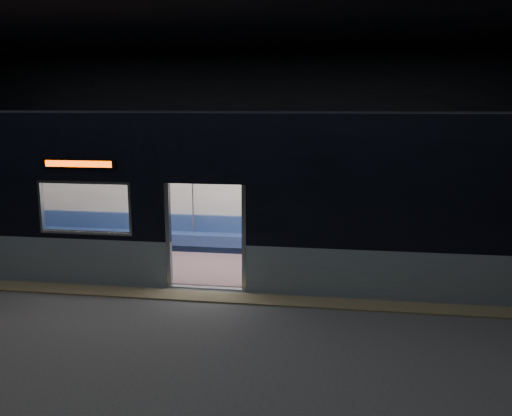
# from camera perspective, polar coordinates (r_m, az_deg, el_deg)

# --- Properties ---
(station_floor) EXTENTS (24.00, 14.00, 0.01)m
(station_floor) POSITION_cam_1_polar(r_m,az_deg,el_deg) (9.69, -6.68, -10.47)
(station_floor) COLOR #47494C
(station_floor) RESTS_ON ground
(station_envelope) EXTENTS (24.00, 14.00, 5.00)m
(station_envelope) POSITION_cam_1_polar(r_m,az_deg,el_deg) (9.02, -7.22, 11.76)
(station_envelope) COLOR black
(station_envelope) RESTS_ON station_floor
(tactile_strip) EXTENTS (22.80, 0.50, 0.03)m
(tactile_strip) POSITION_cam_1_polar(r_m,az_deg,el_deg) (10.18, -5.87, -9.25)
(tactile_strip) COLOR #8C7F59
(tactile_strip) RESTS_ON station_floor
(metro_car) EXTENTS (18.00, 3.04, 3.35)m
(metro_car) POSITION_cam_1_polar(r_m,az_deg,el_deg) (11.62, -3.61, 2.65)
(metro_car) COLOR #8C9FA7
(metro_car) RESTS_ON station_floor
(passenger) EXTENTS (0.36, 0.63, 1.29)m
(passenger) POSITION_cam_1_polar(r_m,az_deg,el_deg) (12.55, 9.70, -1.88)
(passenger) COLOR black
(passenger) RESTS_ON metro_car
(handbag) EXTENTS (0.31, 0.28, 0.13)m
(handbag) POSITION_cam_1_polar(r_m,az_deg,el_deg) (12.37, 9.62, -2.54)
(handbag) COLOR black
(handbag) RESTS_ON passenger
(transit_map) EXTENTS (0.99, 0.03, 0.64)m
(transit_map) POSITION_cam_1_polar(r_m,az_deg,el_deg) (12.92, 18.79, 1.25)
(transit_map) COLOR white
(transit_map) RESTS_ON metro_car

